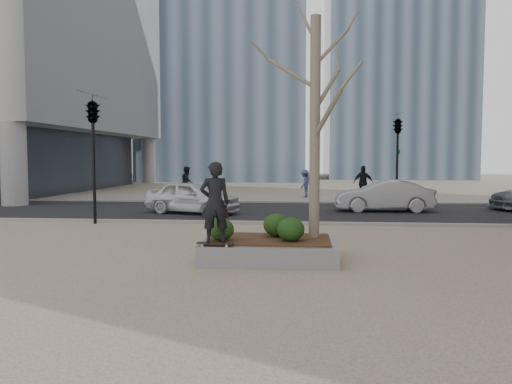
# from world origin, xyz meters

# --- Properties ---
(ground) EXTENTS (120.00, 120.00, 0.00)m
(ground) POSITION_xyz_m (0.00, 0.00, 0.00)
(ground) COLOR tan
(ground) RESTS_ON ground
(street) EXTENTS (60.00, 8.00, 0.02)m
(street) POSITION_xyz_m (0.00, 10.00, 0.01)
(street) COLOR black
(street) RESTS_ON ground
(far_sidewalk) EXTENTS (60.00, 6.00, 0.02)m
(far_sidewalk) POSITION_xyz_m (0.00, 17.00, 0.01)
(far_sidewalk) COLOR gray
(far_sidewalk) RESTS_ON ground
(planter) EXTENTS (3.00, 2.00, 0.45)m
(planter) POSITION_xyz_m (1.00, 0.00, 0.23)
(planter) COLOR gray
(planter) RESTS_ON ground
(planter_mulch) EXTENTS (2.70, 1.70, 0.04)m
(planter_mulch) POSITION_xyz_m (1.00, 0.00, 0.47)
(planter_mulch) COLOR #382314
(planter_mulch) RESTS_ON planter
(sycamore_tree) EXTENTS (2.80, 2.80, 6.60)m
(sycamore_tree) POSITION_xyz_m (2.00, 0.30, 3.79)
(sycamore_tree) COLOR gray
(sycamore_tree) RESTS_ON planter_mulch
(shrub_left) EXTENTS (0.57, 0.57, 0.49)m
(shrub_left) POSITION_xyz_m (-0.05, -0.38, 0.73)
(shrub_left) COLOR #143410
(shrub_left) RESTS_ON planter_mulch
(shrub_middle) EXTENTS (0.62, 0.62, 0.53)m
(shrub_middle) POSITION_xyz_m (1.14, 0.30, 0.75)
(shrub_middle) COLOR #193812
(shrub_middle) RESTS_ON planter_mulch
(shrub_right) EXTENTS (0.61, 0.61, 0.52)m
(shrub_right) POSITION_xyz_m (1.48, -0.31, 0.75)
(shrub_right) COLOR #113310
(shrub_right) RESTS_ON planter_mulch
(skateboard) EXTENTS (0.79, 0.23, 0.08)m
(skateboard) POSITION_xyz_m (-0.10, -0.88, 0.49)
(skateboard) COLOR black
(skateboard) RESTS_ON planter
(skateboarder) EXTENTS (0.70, 0.55, 1.71)m
(skateboarder) POSITION_xyz_m (-0.10, -0.88, 1.38)
(skateboarder) COLOR black
(skateboarder) RESTS_ON skateboard
(police_car) EXTENTS (4.25, 2.83, 1.34)m
(police_car) POSITION_xyz_m (-2.76, 8.89, 0.69)
(police_car) COLOR silver
(police_car) RESTS_ON street
(car_silver) EXTENTS (4.10, 1.51, 1.34)m
(car_silver) POSITION_xyz_m (5.20, 10.43, 0.69)
(car_silver) COLOR #999BA1
(car_silver) RESTS_ON street
(pedestrian_a) EXTENTS (0.80, 0.95, 1.77)m
(pedestrian_a) POSITION_xyz_m (-4.90, 17.18, 0.91)
(pedestrian_a) COLOR black
(pedestrian_a) RESTS_ON far_sidewalk
(pedestrian_b) EXTENTS (0.89, 1.17, 1.60)m
(pedestrian_b) POSITION_xyz_m (1.89, 17.42, 0.82)
(pedestrian_b) COLOR #3D456D
(pedestrian_b) RESTS_ON far_sidewalk
(pedestrian_c) EXTENTS (1.16, 0.75, 1.84)m
(pedestrian_c) POSITION_xyz_m (5.02, 16.19, 0.95)
(pedestrian_c) COLOR black
(pedestrian_c) RESTS_ON far_sidewalk
(traffic_light_near) EXTENTS (0.60, 2.48, 4.50)m
(traffic_light_near) POSITION_xyz_m (-5.50, 5.60, 2.25)
(traffic_light_near) COLOR black
(traffic_light_near) RESTS_ON ground
(traffic_light_far) EXTENTS (0.60, 2.48, 4.50)m
(traffic_light_far) POSITION_xyz_m (6.50, 14.60, 2.25)
(traffic_light_far) COLOR black
(traffic_light_far) RESTS_ON ground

